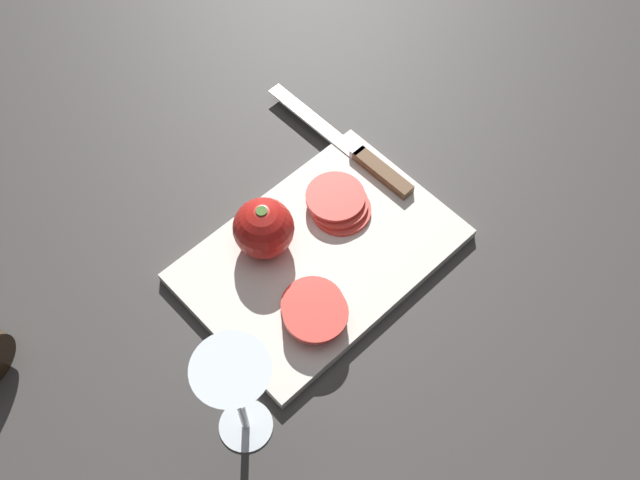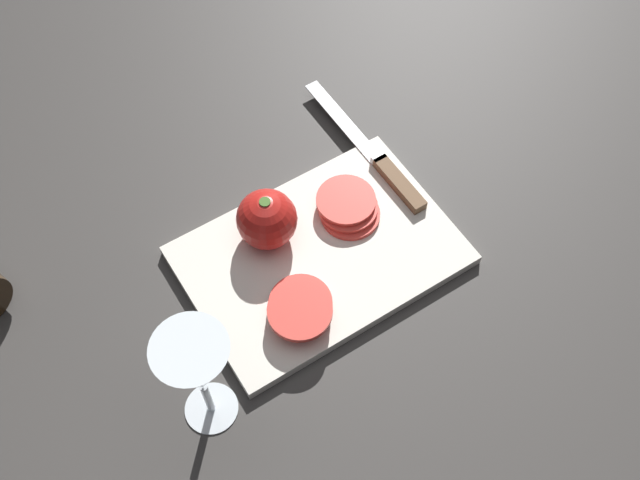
# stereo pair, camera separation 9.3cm
# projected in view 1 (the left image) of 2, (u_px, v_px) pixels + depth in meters

# --- Properties ---
(ground_plane) EXTENTS (3.00, 3.00, 0.00)m
(ground_plane) POSITION_uv_depth(u_px,v_px,m) (363.00, 252.00, 0.97)
(ground_plane) COLOR #383533
(cutting_board) EXTENTS (0.34, 0.23, 0.02)m
(cutting_board) POSITION_uv_depth(u_px,v_px,m) (320.00, 255.00, 0.96)
(cutting_board) COLOR silver
(cutting_board) RESTS_ON ground_plane
(wine_glass) EXTENTS (0.08, 0.08, 0.18)m
(wine_glass) POSITION_uv_depth(u_px,v_px,m) (236.00, 390.00, 0.75)
(wine_glass) COLOR silver
(wine_glass) RESTS_ON ground_plane
(whole_tomato) EXTENTS (0.08, 0.08, 0.08)m
(whole_tomato) POSITION_uv_depth(u_px,v_px,m) (263.00, 228.00, 0.93)
(whole_tomato) COLOR red
(whole_tomato) RESTS_ON cutting_board
(knife) EXTENTS (0.02, 0.27, 0.01)m
(knife) POSITION_uv_depth(u_px,v_px,m) (367.00, 160.00, 1.02)
(knife) COLOR silver
(knife) RESTS_ON cutting_board
(tomato_slice_stack_near) EXTENTS (0.09, 0.10, 0.03)m
(tomato_slice_stack_near) POSITION_uv_depth(u_px,v_px,m) (314.00, 309.00, 0.90)
(tomato_slice_stack_near) COLOR #D63D33
(tomato_slice_stack_near) RESTS_ON cutting_board
(tomato_slice_stack_far) EXTENTS (0.08, 0.09, 0.02)m
(tomato_slice_stack_far) POSITION_uv_depth(u_px,v_px,m) (338.00, 204.00, 0.98)
(tomato_slice_stack_far) COLOR #D63D33
(tomato_slice_stack_far) RESTS_ON cutting_board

